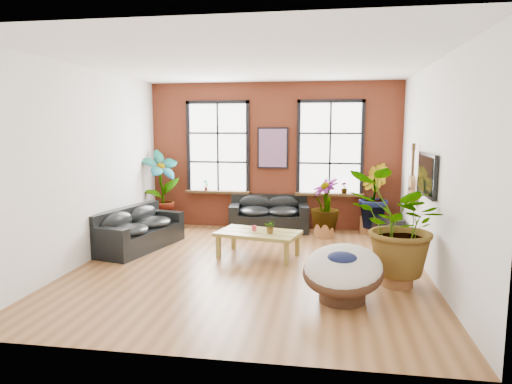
# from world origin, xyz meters

# --- Properties ---
(room) EXTENTS (6.04, 6.54, 3.54)m
(room) POSITION_xyz_m (0.00, 0.15, 1.75)
(room) COLOR brown
(room) RESTS_ON ground
(sofa_back) EXTENTS (1.93, 1.11, 0.84)m
(sofa_back) POSITION_xyz_m (-0.05, 2.93, 0.38)
(sofa_back) COLOR black
(sofa_back) RESTS_ON ground
(sofa_left) EXTENTS (1.33, 2.21, 0.82)m
(sofa_left) POSITION_xyz_m (-2.50, 0.90, 0.37)
(sofa_left) COLOR black
(sofa_left) RESTS_ON ground
(coffee_table) EXTENTS (1.66, 1.17, 0.58)m
(coffee_table) POSITION_xyz_m (0.03, 0.66, 0.43)
(coffee_table) COLOR olive
(coffee_table) RESTS_ON ground
(papasan_chair) EXTENTS (1.34, 1.35, 0.85)m
(papasan_chair) POSITION_xyz_m (1.54, -1.37, 0.44)
(papasan_chair) COLOR #402616
(papasan_chair) RESTS_ON ground
(poster) EXTENTS (0.74, 0.06, 0.98)m
(poster) POSITION_xyz_m (0.00, 3.18, 1.95)
(poster) COLOR black
(poster) RESTS_ON room
(tv_wall_unit) EXTENTS (0.13, 1.86, 1.20)m
(tv_wall_unit) POSITION_xyz_m (2.93, 0.60, 1.54)
(tv_wall_unit) COLOR black
(tv_wall_unit) RESTS_ON room
(media_box) EXTENTS (0.66, 0.58, 0.50)m
(media_box) POSITION_xyz_m (2.62, 2.24, 0.25)
(media_box) COLOR black
(media_box) RESTS_ON ground
(pot_back_left) EXTENTS (0.66, 0.66, 0.37)m
(pot_back_left) POSITION_xyz_m (-2.66, 2.68, 0.19)
(pot_back_left) COLOR brown
(pot_back_left) RESTS_ON ground
(pot_back_right) EXTENTS (0.58, 0.58, 0.39)m
(pot_back_right) POSITION_xyz_m (2.34, 3.00, 0.19)
(pot_back_right) COLOR brown
(pot_back_right) RESTS_ON ground
(pot_right_wall) EXTENTS (0.53, 0.53, 0.37)m
(pot_right_wall) POSITION_xyz_m (2.40, -0.57, 0.18)
(pot_right_wall) COLOR brown
(pot_right_wall) RESTS_ON ground
(pot_mid) EXTENTS (0.57, 0.57, 0.33)m
(pot_mid) POSITION_xyz_m (1.25, 2.42, 0.17)
(pot_mid) COLOR brown
(pot_mid) RESTS_ON ground
(floor_plant_back_left) EXTENTS (1.11, 1.10, 1.77)m
(floor_plant_back_left) POSITION_xyz_m (-2.63, 2.69, 1.03)
(floor_plant_back_left) COLOR #235015
(floor_plant_back_left) RESTS_ON ground
(floor_plant_back_right) EXTENTS (0.85, 0.96, 1.48)m
(floor_plant_back_right) POSITION_xyz_m (2.33, 2.97, 0.89)
(floor_plant_back_right) COLOR #235015
(floor_plant_back_right) RESTS_ON ground
(floor_plant_right_wall) EXTENTS (1.83, 1.72, 1.62)m
(floor_plant_right_wall) POSITION_xyz_m (2.38, -0.60, 0.97)
(floor_plant_right_wall) COLOR #235015
(floor_plant_right_wall) RESTS_ON ground
(floor_plant_mid) EXTENTS (0.92, 0.92, 1.19)m
(floor_plant_mid) POSITION_xyz_m (1.26, 2.45, 0.73)
(floor_plant_mid) COLOR #235015
(floor_plant_mid) RESTS_ON ground
(table_plant) EXTENTS (0.24, 0.21, 0.24)m
(table_plant) POSITION_xyz_m (0.28, 0.59, 0.61)
(table_plant) COLOR #235015
(table_plant) RESTS_ON coffee_table
(sill_plant_left) EXTENTS (0.17, 0.17, 0.27)m
(sill_plant_left) POSITION_xyz_m (-1.65, 3.13, 1.04)
(sill_plant_left) COLOR #235015
(sill_plant_left) RESTS_ON room
(sill_plant_right) EXTENTS (0.19, 0.19, 0.27)m
(sill_plant_right) POSITION_xyz_m (1.70, 3.13, 1.04)
(sill_plant_right) COLOR #235015
(sill_plant_right) RESTS_ON room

